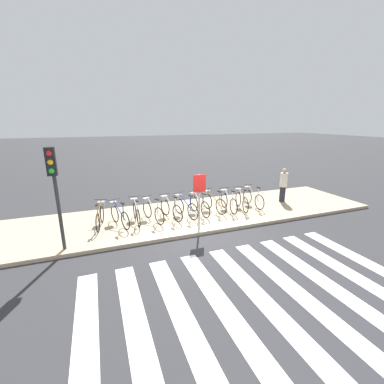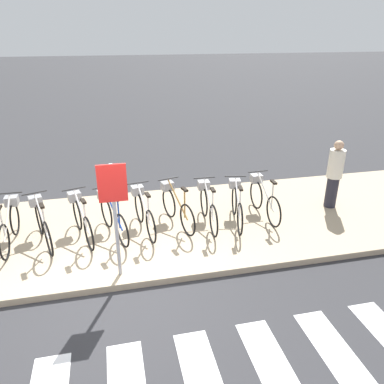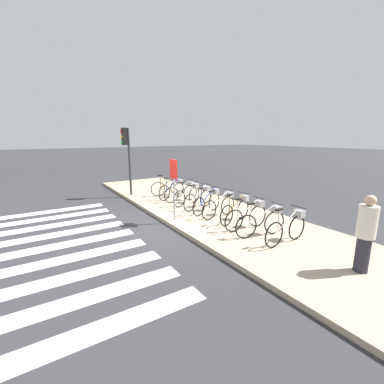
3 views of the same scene
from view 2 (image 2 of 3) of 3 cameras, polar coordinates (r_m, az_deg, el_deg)
ground_plane at (r=6.35m, az=-10.96°, el=-14.58°), size 120.00×120.00×0.00m
sidewalk at (r=7.86m, az=-11.61°, el=-6.02°), size 16.21×3.69×0.12m
parked_bicycle_2 at (r=7.82m, az=-26.01°, el=-4.25°), size 0.46×1.55×0.96m
parked_bicycle_3 at (r=7.62m, az=-21.93°, el=-4.21°), size 0.62×1.49×0.96m
parked_bicycle_4 at (r=7.56m, az=-16.57°, el=-3.66°), size 0.58×1.50×0.96m
parked_bicycle_5 at (r=7.51m, az=-12.11°, el=-3.36°), size 0.62×1.49×0.96m
parked_bicycle_6 at (r=7.57m, az=-7.45°, el=-2.75°), size 0.46×1.54×0.96m
parked_bicycle_7 at (r=7.74m, az=-2.50°, el=-1.97°), size 0.55×1.51×0.96m
parked_bicycle_8 at (r=7.75m, az=2.39°, el=-1.91°), size 0.46×1.55×0.96m
parked_bicycle_9 at (r=7.87m, az=6.81°, el=-1.65°), size 0.49×1.53×0.96m
parked_bicycle_10 at (r=8.24m, az=10.76°, el=-0.71°), size 0.46×1.55×0.96m
pedestrian at (r=8.92m, az=20.89°, el=2.70°), size 0.34×0.34×1.56m
sign_post at (r=5.85m, az=-11.81°, el=-1.52°), size 0.44×0.07×1.94m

